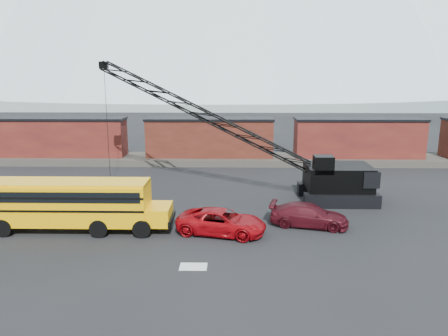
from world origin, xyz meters
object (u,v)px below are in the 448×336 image
object	(u,v)px
crawler_crane	(210,118)
school_bus	(73,203)
red_pickup	(222,222)
maroon_suv	(309,215)

from	to	relation	value
crawler_crane	school_bus	bearing A→B (deg)	-131.58
school_bus	red_pickup	xyz separation A→B (m)	(9.23, -0.38, -1.04)
school_bus	maroon_suv	size ratio (longest dim) A/B	2.33
crawler_crane	maroon_suv	bearing A→B (deg)	-49.61
school_bus	maroon_suv	bearing A→B (deg)	4.14
school_bus	red_pickup	size ratio (longest dim) A/B	2.14
red_pickup	maroon_suv	distance (m)	5.77
red_pickup	maroon_suv	size ratio (longest dim) A/B	1.09
school_bus	maroon_suv	xyz separation A→B (m)	(14.81, 1.07, -1.07)
school_bus	red_pickup	world-z (taller)	school_bus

